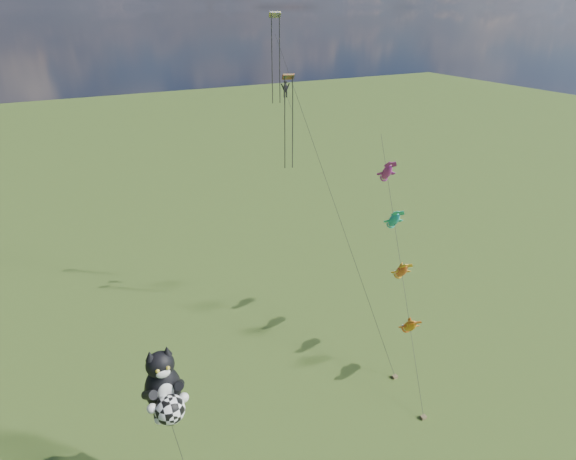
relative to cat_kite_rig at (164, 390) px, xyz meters
name	(u,v)px	position (x,y,z in m)	size (l,w,h in m)	color
ground	(269,445)	(6.17, -0.11, -7.41)	(300.00, 300.00, 0.00)	#233E0F
cat_kite_rig	(164,390)	(0.00, 0.00, 0.00)	(2.30, 4.10, 10.01)	brown
fish_windsock_rig	(398,246)	(20.08, 5.17, 1.84)	(6.05, 14.86, 16.51)	brown
parafoil_rig	(289,92)	(15.74, 15.61, 12.53)	(2.95, 17.36, 26.11)	brown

